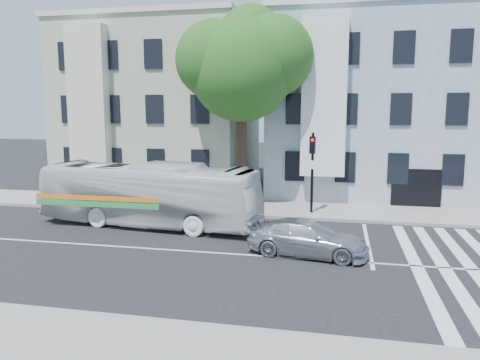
% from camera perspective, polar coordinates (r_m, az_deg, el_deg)
% --- Properties ---
extents(ground, '(120.00, 120.00, 0.00)m').
position_cam_1_polar(ground, '(18.14, -5.43, -8.69)').
color(ground, black).
rests_on(ground, ground).
extents(sidewalk_far, '(80.00, 4.00, 0.15)m').
position_cam_1_polar(sidewalk_far, '(25.62, -0.06, -3.36)').
color(sidewalk_far, gray).
rests_on(sidewalk_far, ground).
extents(sidewalk_near, '(80.00, 4.00, 0.15)m').
position_cam_1_polar(sidewalk_near, '(11.32, -18.43, -19.79)').
color(sidewalk_near, gray).
rests_on(sidewalk_near, ground).
extents(building_left, '(12.00, 10.00, 11.00)m').
position_cam_1_polar(building_left, '(33.81, -9.32, 8.68)').
color(building_left, '#A4AA8F').
rests_on(building_left, ground).
extents(building_right, '(12.00, 10.00, 11.00)m').
position_cam_1_polar(building_right, '(31.56, 15.38, 8.50)').
color(building_right, '#889AA2').
rests_on(building_right, ground).
extents(street_tree, '(7.30, 5.90, 11.10)m').
position_cam_1_polar(street_tree, '(25.89, 0.42, 14.02)').
color(street_tree, '#2D2116').
rests_on(street_tree, ground).
extents(bus, '(3.75, 10.80, 2.95)m').
position_cam_1_polar(bus, '(22.12, -11.08, -1.74)').
color(bus, silver).
rests_on(bus, ground).
extents(sedan, '(2.47, 4.69, 1.30)m').
position_cam_1_polar(sedan, '(17.68, 8.25, -7.01)').
color(sedan, '#B9BCC1').
rests_on(sedan, ground).
extents(hedge, '(8.29, 3.64, 0.70)m').
position_cam_1_polar(hedge, '(26.64, -14.83, -2.25)').
color(hedge, '#22541B').
rests_on(hedge, sidewalk_far).
extents(traffic_signal, '(0.44, 0.53, 4.23)m').
position_cam_1_polar(traffic_signal, '(23.80, 8.81, 2.11)').
color(traffic_signal, black).
rests_on(traffic_signal, ground).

